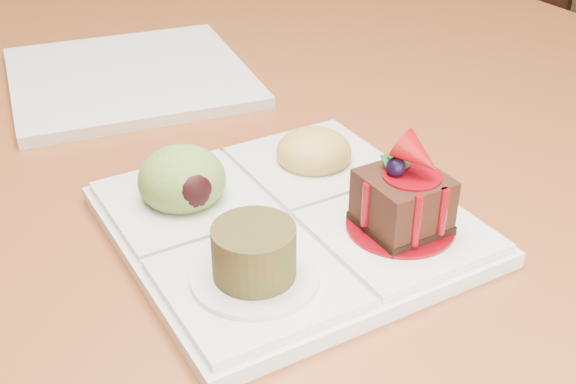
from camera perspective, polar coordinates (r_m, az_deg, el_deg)
ground at (r=1.48m, az=-7.58°, el=-14.72°), size 6.00×6.00×0.00m
dining_table at (r=1.10m, az=-10.06°, el=10.88°), size 1.00×1.80×0.75m
chair_right at (r=1.96m, az=14.80°, el=13.73°), size 0.51×0.51×0.88m
sampler_plate at (r=0.54m, az=-0.33°, el=-1.32°), size 0.24×0.24×0.10m
second_plate at (r=0.82m, az=-12.41°, el=8.90°), size 0.28×0.28×0.01m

